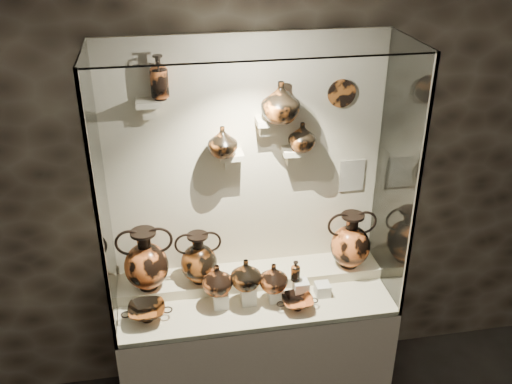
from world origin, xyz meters
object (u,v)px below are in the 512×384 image
Objects in this scene: lekythos_small at (295,270)px; jug_b at (246,274)px; jug_a at (217,279)px; ovoid_vase_c at (302,136)px; amphora_mid at (199,258)px; amphora_right at (351,240)px; ovoid_vase_a at (223,141)px; kylix_right at (297,302)px; lekythos_tall at (159,75)px; ovoid_vase_b at (281,102)px; kylix_left at (147,312)px; jug_c at (273,277)px; amphora_left at (146,259)px.

jug_b is at bearing -178.96° from lekythos_small.
jug_a is 0.99m from ovoid_vase_c.
amphora_mid is at bearing 158.89° from lekythos_small.
ovoid_vase_a is (-0.80, 0.07, 0.71)m from amphora_right.
kylix_right is 1.35× the size of ovoid_vase_a.
ovoid_vase_a reaches higher than amphora_right.
ovoid_vase_a is at bearing -2.76° from lekythos_tall.
ovoid_vase_b is at bearing 1.05° from ovoid_vase_a.
amphora_right is 1.97× the size of jug_b.
lekythos_small is at bearing -1.96° from kylix_left.
jug_c is 0.68× the size of lekythos_tall.
amphora_mid is 0.21m from jug_a.
amphora_left is at bearing -177.92° from ovoid_vase_b.
ovoid_vase_c reaches higher than kylix_right.
kylix_right is 1.20m from ovoid_vase_b.
amphora_mid is at bearing -176.85° from ovoid_vase_b.
lekythos_small reaches higher than jug_c.
jug_c is (-0.55, -0.20, -0.08)m from amphora_right.
ovoid_vase_b is (0.66, -0.06, -0.17)m from lekythos_tall.
amphora_left is 1.30m from amphora_right.
jug_c is 0.80× the size of ovoid_vase_b.
ovoid_vase_c reaches higher than jug_c.
kylix_left is 1.57× the size of ovoid_vase_a.
amphora_left is 1.19× the size of amphora_mid.
jug_b is (0.58, -0.19, -0.05)m from amphora_left.
ovoid_vase_c is at bearing 41.65° from jug_a.
amphora_left is 0.87m from ovoid_vase_a.
lekythos_tall is 0.90m from ovoid_vase_c.
ovoid_vase_b reaches higher than jug_c.
jug_b is 1.08× the size of ovoid_vase_a.
kylix_right is 1.07m from ovoid_vase_a.
amphora_left is 1.06× the size of amphora_right.
lekythos_tall is 1.16× the size of ovoid_vase_b.
jug_b is (-0.72, -0.20, -0.04)m from amphora_right.
kylix_right is at bearing 3.76° from jug_a.
ovoid_vase_c is at bearing 68.78° from lekythos_small.
ovoid_vase_b is (0.83, 0.05, 0.93)m from amphora_left.
kylix_left is at bearing -93.32° from amphora_left.
ovoid_vase_b reaches higher than amphora_left.
lekythos_tall reaches higher than amphora_left.
jug_b reaches higher than jug_c.
amphora_mid reaches higher than jug_c.
jug_b reaches higher than kylix_left.
jug_a is (0.41, -0.17, -0.08)m from amphora_left.
jug_a is 0.51m from kylix_right.
jug_c is (0.34, -0.02, -0.01)m from jug_a.
amphora_mid is 1.09m from ovoid_vase_b.
kylix_left is 1.37m from lekythos_tall.
amphora_mid is at bearing 2.27° from amphora_left.
amphora_left is 0.78m from jug_c.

